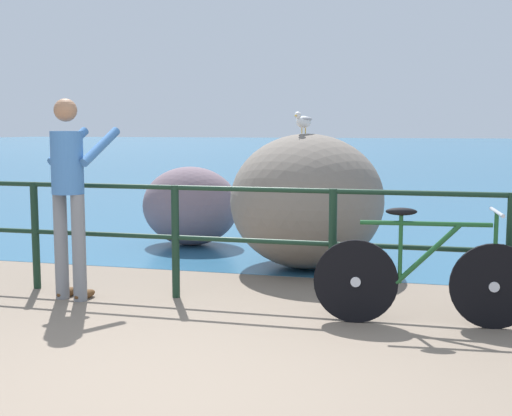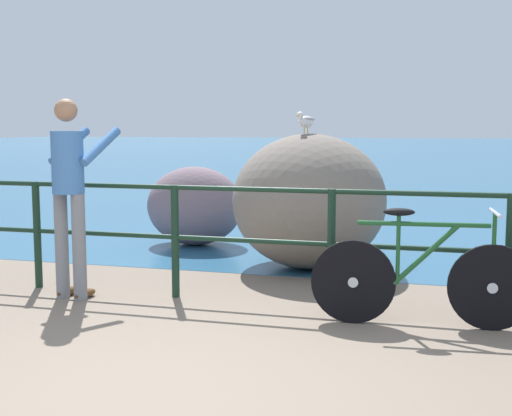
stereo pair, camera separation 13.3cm
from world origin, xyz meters
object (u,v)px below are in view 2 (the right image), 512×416
bicycle (422,277)px  breakwater_boulder_main (309,201)px  breakwater_boulder_left (195,206)px  seagull (306,121)px  person_at_railing (70,188)px

bicycle → breakwater_boulder_main: (-1.27, 1.97, 0.34)m
breakwater_boulder_left → seagull: seagull is taller
bicycle → breakwater_boulder_left: breakwater_boulder_left is taller
breakwater_boulder_main → breakwater_boulder_left: breakwater_boulder_main is taller
bicycle → breakwater_boulder_main: bearing=117.8°
person_at_railing → seagull: size_ratio=5.26×
seagull → breakwater_boulder_main: bearing=115.3°
breakwater_boulder_left → seagull: (1.67, -1.02, 1.09)m
breakwater_boulder_main → seagull: bearing=-175.7°
bicycle → seagull: size_ratio=5.01×
breakwater_boulder_left → seagull: size_ratio=3.75×
person_at_railing → seagull: bearing=-32.2°
person_at_railing → breakwater_boulder_main: size_ratio=1.00×
person_at_railing → breakwater_boulder_left: 2.95m
breakwater_boulder_main → seagull: 0.87m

